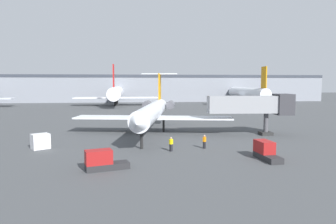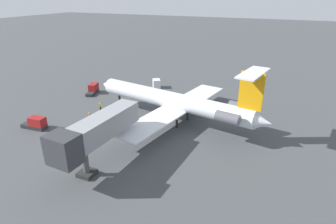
{
  "view_description": "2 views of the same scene",
  "coord_description": "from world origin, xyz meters",
  "px_view_note": "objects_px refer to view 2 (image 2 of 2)",
  "views": [
    {
      "loc": [
        -2.12,
        -48.16,
        8.04
      ],
      "look_at": [
        3.21,
        -0.15,
        3.52
      ],
      "focal_mm": 33.21,
      "sensor_mm": 36.0,
      "label": 1
    },
    {
      "loc": [
        38.78,
        16.65,
        19.18
      ],
      "look_at": [
        2.43,
        0.62,
        2.17
      ],
      "focal_mm": 30.04,
      "sensor_mm": 36.0,
      "label": 2
    }
  ],
  "objects_px": {
    "jet_bridge": "(93,133)",
    "baggage_tug_trailing": "(36,124)",
    "ground_crew_marshaller": "(90,117)",
    "cargo_container_uld": "(157,84)",
    "baggage_tug_lead": "(93,89)",
    "ground_crew_loader": "(100,107)",
    "regional_jet": "(177,101)"
  },
  "relations": [
    {
      "from": "ground_crew_marshaller",
      "to": "ground_crew_loader",
      "type": "distance_m",
      "value": 4.4
    },
    {
      "from": "regional_jet",
      "to": "baggage_tug_lead",
      "type": "bearing_deg",
      "value": -106.05
    },
    {
      "from": "ground_crew_marshaller",
      "to": "baggage_tug_lead",
      "type": "distance_m",
      "value": 14.17
    },
    {
      "from": "jet_bridge",
      "to": "baggage_tug_trailing",
      "type": "distance_m",
      "value": 16.03
    },
    {
      "from": "ground_crew_loader",
      "to": "baggage_tug_trailing",
      "type": "height_order",
      "value": "baggage_tug_trailing"
    },
    {
      "from": "baggage_tug_lead",
      "to": "cargo_container_uld",
      "type": "height_order",
      "value": "baggage_tug_lead"
    },
    {
      "from": "ground_crew_marshaller",
      "to": "baggage_tug_trailing",
      "type": "height_order",
      "value": "baggage_tug_trailing"
    },
    {
      "from": "baggage_tug_lead",
      "to": "baggage_tug_trailing",
      "type": "height_order",
      "value": "same"
    },
    {
      "from": "jet_bridge",
      "to": "ground_crew_marshaller",
      "type": "height_order",
      "value": "jet_bridge"
    },
    {
      "from": "regional_jet",
      "to": "ground_crew_loader",
      "type": "height_order",
      "value": "regional_jet"
    },
    {
      "from": "regional_jet",
      "to": "baggage_tug_lead",
      "type": "relative_size",
      "value": 7.23
    },
    {
      "from": "jet_bridge",
      "to": "cargo_container_uld",
      "type": "distance_m",
      "value": 31.07
    },
    {
      "from": "jet_bridge",
      "to": "baggage_tug_lead",
      "type": "relative_size",
      "value": 3.08
    },
    {
      "from": "ground_crew_marshaller",
      "to": "cargo_container_uld",
      "type": "distance_m",
      "value": 20.13
    },
    {
      "from": "ground_crew_marshaller",
      "to": "ground_crew_loader",
      "type": "xyz_separation_m",
      "value": [
        -4.26,
        -1.07,
        0.0
      ]
    },
    {
      "from": "ground_crew_loader",
      "to": "cargo_container_uld",
      "type": "distance_m",
      "value": 16.07
    },
    {
      "from": "ground_crew_marshaller",
      "to": "baggage_tug_lead",
      "type": "bearing_deg",
      "value": -144.46
    },
    {
      "from": "baggage_tug_lead",
      "to": "cargo_container_uld",
      "type": "relative_size",
      "value": 1.69
    },
    {
      "from": "ground_crew_marshaller",
      "to": "ground_crew_loader",
      "type": "bearing_deg",
      "value": -165.93
    },
    {
      "from": "baggage_tug_lead",
      "to": "jet_bridge",
      "type": "bearing_deg",
      "value": 38.39
    },
    {
      "from": "baggage_tug_lead",
      "to": "baggage_tug_trailing",
      "type": "xyz_separation_m",
      "value": [
        16.79,
        2.31,
        0.0
      ]
    },
    {
      "from": "regional_jet",
      "to": "baggage_tug_trailing",
      "type": "distance_m",
      "value": 21.7
    },
    {
      "from": "jet_bridge",
      "to": "baggage_tug_lead",
      "type": "bearing_deg",
      "value": -141.61
    },
    {
      "from": "jet_bridge",
      "to": "ground_crew_loader",
      "type": "xyz_separation_m",
      "value": [
        -14.33,
        -9.95,
        -3.8
      ]
    },
    {
      "from": "ground_crew_marshaller",
      "to": "cargo_container_uld",
      "type": "bearing_deg",
      "value": 174.01
    },
    {
      "from": "ground_crew_marshaller",
      "to": "regional_jet",
      "type": "bearing_deg",
      "value": 113.41
    },
    {
      "from": "ground_crew_loader",
      "to": "baggage_tug_lead",
      "type": "bearing_deg",
      "value": -135.39
    },
    {
      "from": "jet_bridge",
      "to": "cargo_container_uld",
      "type": "bearing_deg",
      "value": -167.3
    },
    {
      "from": "cargo_container_uld",
      "to": "baggage_tug_trailing",
      "type": "bearing_deg",
      "value": -17.61
    },
    {
      "from": "regional_jet",
      "to": "jet_bridge",
      "type": "xyz_separation_m",
      "value": [
        15.57,
        -3.84,
        1.08
      ]
    },
    {
      "from": "cargo_container_uld",
      "to": "baggage_tug_lead",
      "type": "bearing_deg",
      "value": -50.6
    },
    {
      "from": "ground_crew_marshaller",
      "to": "ground_crew_loader",
      "type": "height_order",
      "value": "same"
    }
  ]
}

